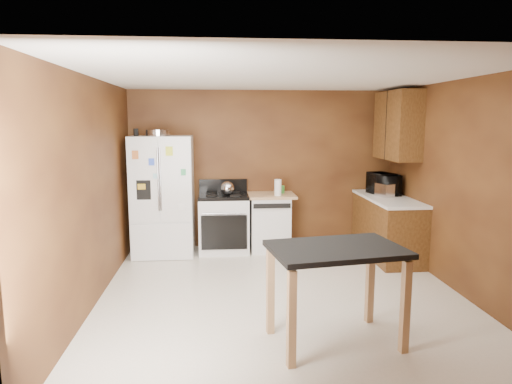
{
  "coord_description": "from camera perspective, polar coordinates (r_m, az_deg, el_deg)",
  "views": [
    {
      "loc": [
        -0.73,
        -5.02,
        2.02
      ],
      "look_at": [
        -0.23,
        0.85,
        1.1
      ],
      "focal_mm": 32.0,
      "sensor_mm": 36.0,
      "label": 1
    }
  ],
  "objects": [
    {
      "name": "pen_cup",
      "position": [
        6.93,
        -14.77,
        7.23
      ],
      "size": [
        0.07,
        0.07,
        0.11
      ],
      "primitive_type": "cylinder",
      "color": "black",
      "rests_on": "refrigerator"
    },
    {
      "name": "kettle",
      "position": [
        6.94,
        -3.61,
        0.47
      ],
      "size": [
        0.21,
        0.21,
        0.21
      ],
      "primitive_type": "sphere",
      "color": "silver",
      "rests_on": "gas_range"
    },
    {
      "name": "ceiling",
      "position": [
        5.1,
        3.49,
        14.28
      ],
      "size": [
        4.5,
        4.5,
        0.0
      ],
      "primitive_type": "plane",
      "rotation": [
        3.14,
        0.0,
        0.0
      ],
      "color": "white",
      "rests_on": "ground"
    },
    {
      "name": "wall_right",
      "position": [
        5.82,
        24.29,
        0.49
      ],
      "size": [
        0.0,
        4.5,
        4.5
      ],
      "primitive_type": "plane",
      "rotation": [
        1.57,
        0.0,
        -1.57
      ],
      "color": "brown",
      "rests_on": "ground"
    },
    {
      "name": "gas_range",
      "position": [
        7.12,
        -4.05,
        -3.78
      ],
      "size": [
        0.76,
        0.68,
        1.1
      ],
      "color": "white",
      "rests_on": "ground"
    },
    {
      "name": "paper_towel",
      "position": [
        6.95,
        2.75,
        0.56
      ],
      "size": [
        0.14,
        0.14,
        0.25
      ],
      "primitive_type": "cylinder",
      "rotation": [
        0.0,
        0.0,
        -0.37
      ],
      "color": "white",
      "rests_on": "dishwasher"
    },
    {
      "name": "dishwasher",
      "position": [
        7.19,
        1.7,
        -3.71
      ],
      "size": [
        0.78,
        0.63,
        0.89
      ],
      "color": "white",
      "rests_on": "ground"
    },
    {
      "name": "refrigerator",
      "position": [
        7.02,
        -11.53,
        -0.47
      ],
      "size": [
        0.9,
        0.8,
        1.8
      ],
      "color": "white",
      "rests_on": "ground"
    },
    {
      "name": "toaster",
      "position": [
        7.08,
        15.79,
        0.24
      ],
      "size": [
        0.24,
        0.3,
        0.19
      ],
      "primitive_type": "cube",
      "rotation": [
        0.0,
        0.0,
        0.32
      ],
      "color": "silver",
      "rests_on": "right_cabinets"
    },
    {
      "name": "wall_left",
      "position": [
        5.26,
        -19.92,
        -0.07
      ],
      "size": [
        0.0,
        4.5,
        4.5
      ],
      "primitive_type": "plane",
      "rotation": [
        1.57,
        0.0,
        1.57
      ],
      "color": "brown",
      "rests_on": "ground"
    },
    {
      "name": "wall_front",
      "position": [
        2.97,
        9.62,
        -6.28
      ],
      "size": [
        4.2,
        0.0,
        4.2
      ],
      "primitive_type": "plane",
      "rotation": [
        -1.57,
        0.0,
        0.0
      ],
      "color": "brown",
      "rests_on": "ground"
    },
    {
      "name": "roasting_pan",
      "position": [
        6.93,
        -12.17,
        7.25
      ],
      "size": [
        0.37,
        0.37,
        0.09
      ],
      "primitive_type": "cylinder",
      "color": "silver",
      "rests_on": "refrigerator"
    },
    {
      "name": "floor",
      "position": [
        5.46,
        3.23,
        -12.83
      ],
      "size": [
        4.5,
        4.5,
        0.0
      ],
      "primitive_type": "plane",
      "color": "silver",
      "rests_on": "ground"
    },
    {
      "name": "green_canister",
      "position": [
        7.21,
        3.17,
        0.33
      ],
      "size": [
        0.13,
        0.13,
        0.12
      ],
      "primitive_type": "cylinder",
      "rotation": [
        0.0,
        0.0,
        -0.28
      ],
      "color": "green",
      "rests_on": "dishwasher"
    },
    {
      "name": "island",
      "position": [
        4.2,
        9.96,
        -8.66
      ],
      "size": [
        1.27,
        0.95,
        0.91
      ],
      "color": "black",
      "rests_on": "ground"
    },
    {
      "name": "microwave",
      "position": [
        7.26,
        15.65,
        0.87
      ],
      "size": [
        0.48,
        0.61,
        0.3
      ],
      "primitive_type": "imported",
      "rotation": [
        0.0,
        0.0,
        1.82
      ],
      "color": "black",
      "rests_on": "right_cabinets"
    },
    {
      "name": "right_cabinets",
      "position": [
        7.08,
        16.45,
        -0.52
      ],
      "size": [
        0.63,
        1.58,
        2.45
      ],
      "color": "brown",
      "rests_on": "ground"
    },
    {
      "name": "wall_back",
      "position": [
        7.35,
        0.84,
        2.87
      ],
      "size": [
        4.2,
        0.0,
        4.2
      ],
      "primitive_type": "plane",
      "rotation": [
        1.57,
        0.0,
        0.0
      ],
      "color": "brown",
      "rests_on": "ground"
    }
  ]
}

